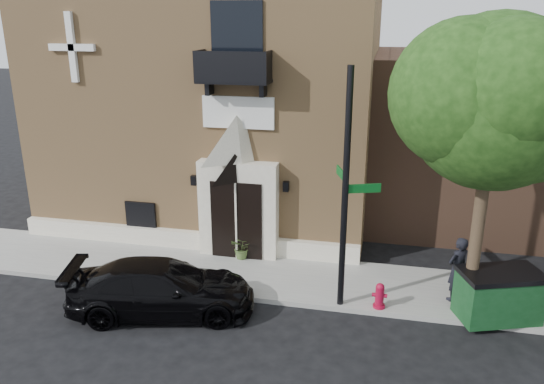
# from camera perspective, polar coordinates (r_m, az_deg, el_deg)

# --- Properties ---
(ground) EXTENTS (120.00, 120.00, 0.00)m
(ground) POSITION_cam_1_polar(r_m,az_deg,el_deg) (15.48, -2.66, -11.71)
(ground) COLOR black
(ground) RESTS_ON ground
(sidewalk) EXTENTS (42.00, 3.00, 0.15)m
(sidewalk) POSITION_cam_1_polar(r_m,az_deg,el_deg) (16.53, 2.08, -9.31)
(sidewalk) COLOR gray
(sidewalk) RESTS_ON ground
(church) EXTENTS (12.20, 11.01, 9.30)m
(church) POSITION_cam_1_polar(r_m,az_deg,el_deg) (22.08, -5.10, 10.22)
(church) COLOR tan
(church) RESTS_ON ground
(street_tree_left) EXTENTS (4.97, 4.38, 7.77)m
(street_tree_left) POSITION_cam_1_polar(r_m,az_deg,el_deg) (13.62, 23.00, 8.97)
(street_tree_left) COLOR #38281C
(street_tree_left) RESTS_ON sidewalk
(black_sedan) EXTENTS (5.37, 3.16, 1.46)m
(black_sedan) POSITION_cam_1_polar(r_m,az_deg,el_deg) (14.95, -11.78, -10.08)
(black_sedan) COLOR black
(black_sedan) RESTS_ON ground
(street_sign) EXTENTS (1.23, 0.99, 6.50)m
(street_sign) POSITION_cam_1_polar(r_m,az_deg,el_deg) (13.88, 7.93, -0.01)
(street_sign) COLOR black
(street_sign) RESTS_ON sidewalk
(fire_hydrant) EXTENTS (0.41, 0.33, 0.73)m
(fire_hydrant) POSITION_cam_1_polar(r_m,az_deg,el_deg) (15.03, 11.49, -10.86)
(fire_hydrant) COLOR maroon
(fire_hydrant) RESTS_ON sidewalk
(dumpster) EXTENTS (2.34, 1.79, 1.35)m
(dumpster) POSITION_cam_1_polar(r_m,az_deg,el_deg) (15.31, 23.20, -10.12)
(dumpster) COLOR #103A18
(dumpster) RESTS_ON sidewalk
(planter) EXTENTS (0.83, 0.76, 0.77)m
(planter) POSITION_cam_1_polar(r_m,az_deg,el_deg) (17.51, -3.20, -5.99)
(planter) COLOR #4F6A32
(planter) RESTS_ON sidewalk
(pedestrian_near) EXTENTS (0.81, 0.79, 1.88)m
(pedestrian_near) POSITION_cam_1_polar(r_m,az_deg,el_deg) (15.71, 19.30, -7.84)
(pedestrian_near) COLOR black
(pedestrian_near) RESTS_ON sidewalk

